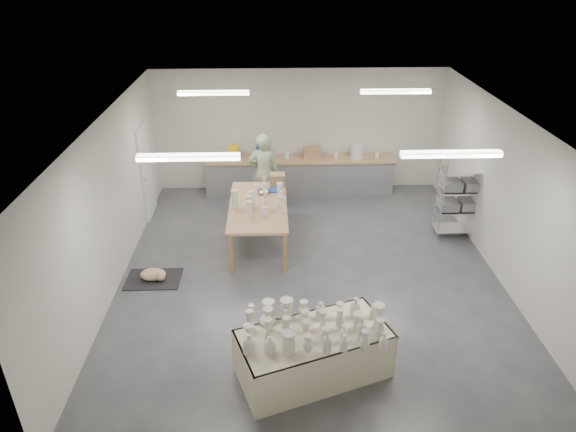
{
  "coord_description": "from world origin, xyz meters",
  "views": [
    {
      "loc": [
        -0.66,
        -8.07,
        5.44
      ],
      "look_at": [
        -0.39,
        0.35,
        1.05
      ],
      "focal_mm": 32.0,
      "sensor_mm": 36.0,
      "label": 1
    }
  ],
  "objects_px": {
    "drying_table": "(313,351)",
    "potter": "(264,174)",
    "red_stool": "(264,197)",
    "work_table": "(261,203)"
  },
  "relations": [
    {
      "from": "drying_table",
      "to": "work_table",
      "type": "height_order",
      "value": "work_table"
    },
    {
      "from": "work_table",
      "to": "potter",
      "type": "distance_m",
      "value": 1.29
    },
    {
      "from": "drying_table",
      "to": "red_stool",
      "type": "distance_m",
      "value": 5.46
    },
    {
      "from": "work_table",
      "to": "red_stool",
      "type": "xyz_separation_m",
      "value": [
        0.05,
        1.56,
        -0.61
      ]
    },
    {
      "from": "drying_table",
      "to": "red_stool",
      "type": "relative_size",
      "value": 5.6
    },
    {
      "from": "potter",
      "to": "red_stool",
      "type": "height_order",
      "value": "potter"
    },
    {
      "from": "potter",
      "to": "red_stool",
      "type": "bearing_deg",
      "value": -93.27
    },
    {
      "from": "drying_table",
      "to": "potter",
      "type": "xyz_separation_m",
      "value": [
        -0.74,
        5.14,
        0.54
      ]
    },
    {
      "from": "drying_table",
      "to": "potter",
      "type": "bearing_deg",
      "value": 78.4
    },
    {
      "from": "drying_table",
      "to": "work_table",
      "type": "bearing_deg",
      "value": 81.82
    }
  ]
}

